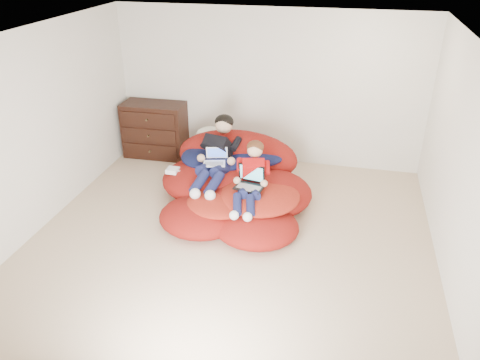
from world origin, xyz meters
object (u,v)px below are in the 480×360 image
object	(u,v)px
older_boy	(218,151)
laptop_white	(215,159)
beanbag_pile	(235,184)
younger_boy	(251,175)
dresser	(155,130)
laptop_black	(250,181)

from	to	relation	value
older_boy	laptop_white	world-z (taller)	older_boy
beanbag_pile	younger_boy	distance (m)	0.61
beanbag_pile	younger_boy	world-z (taller)	younger_boy
dresser	older_boy	size ratio (longest dim) A/B	0.78
beanbag_pile	dresser	bearing A→B (deg)	144.20
older_boy	dresser	bearing A→B (deg)	142.23
laptop_white	dresser	bearing A→B (deg)	139.09
dresser	beanbag_pile	size ratio (longest dim) A/B	0.45
younger_boy	beanbag_pile	bearing A→B (deg)	129.63
laptop_black	older_boy	bearing A→B (deg)	136.79
dresser	laptop_black	xyz separation A→B (m)	(2.03, -1.67, 0.10)
older_boy	beanbag_pile	bearing A→B (deg)	-23.95
beanbag_pile	laptop_white	world-z (taller)	beanbag_pile
dresser	older_boy	bearing A→B (deg)	-37.77
dresser	laptop_white	distance (m)	1.91
beanbag_pile	older_boy	xyz separation A→B (m)	(-0.28, 0.12, 0.43)
beanbag_pile	laptop_black	bearing A→B (deg)	-54.08
laptop_white	laptop_black	distance (m)	0.73
laptop_black	dresser	bearing A→B (deg)	140.55
dresser	laptop_black	distance (m)	2.63
older_boy	laptop_white	bearing A→B (deg)	-90.00
dresser	beanbag_pile	xyz separation A→B (m)	(1.72, -1.24, -0.20)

